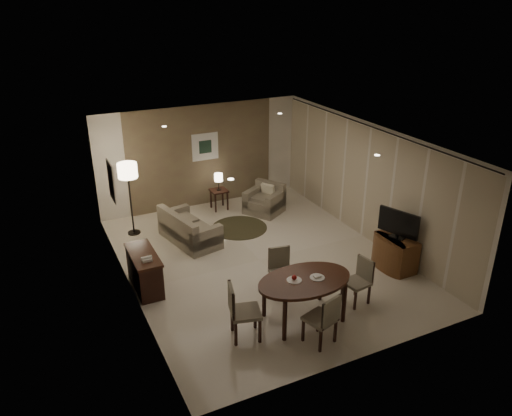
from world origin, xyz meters
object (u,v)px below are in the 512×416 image
chair_right (356,282)px  armchair (264,199)px  sofa (190,226)px  console_desk (145,271)px  chair_near (320,318)px  side_table (219,199)px  chair_left (246,311)px  floor_lamp (131,199)px  dining_table (304,299)px  chair_far (282,273)px  tv_cabinet (396,253)px

chair_right → armchair: (0.33, 4.42, -0.06)m
sofa → armchair: armchair is taller
console_desk → sofa: console_desk is taller
chair_near → side_table: 5.84m
chair_near → chair_left: size_ratio=0.93×
chair_near → armchair: bearing=-123.9°
floor_lamp → dining_table: bearing=-67.9°
armchair → console_desk: bearing=-90.9°
chair_right → sofa: bearing=-160.0°
dining_table → sofa: bearing=102.5°
chair_near → sofa: bearing=-97.4°
sofa → side_table: 1.95m
sofa → armchair: bearing=-85.1°
dining_table → armchair: bearing=71.8°
floor_lamp → chair_far: bearing=-63.2°
console_desk → dining_table: bearing=-44.3°
chair_left → floor_lamp: (-0.78, 4.70, 0.38)m
chair_far → side_table: (0.45, 4.31, -0.18)m
console_desk → armchair: 4.32m
sofa → chair_left: bearing=162.8°
dining_table → sofa: dining_table is taller
tv_cabinet → chair_far: 2.61m
dining_table → chair_left: bearing=-179.4°
tv_cabinet → floor_lamp: size_ratio=0.51×
tv_cabinet → chair_left: size_ratio=0.90×
tv_cabinet → side_table: bearing=115.8°
console_desk → floor_lamp: 2.56m
console_desk → sofa: 2.08m
console_desk → tv_cabinet: (4.89, -1.50, -0.03)m
tv_cabinet → dining_table: bearing=-165.1°
tv_cabinet → chair_left: chair_left is taller
console_desk → floor_lamp: size_ratio=0.68×
chair_near → chair_right: chair_near is taller
console_desk → chair_near: size_ratio=1.29×
chair_far → chair_right: bearing=-27.6°
console_desk → armchair: (3.71, 2.23, 0.00)m
dining_table → chair_left: (-1.12, -0.01, 0.10)m
chair_far → chair_right: chair_far is taller
chair_left → sofa: (0.30, 3.72, -0.12)m
console_desk → chair_right: chair_right is taller
dining_table → chair_near: 0.67m
chair_left → floor_lamp: size_ratio=0.57×
tv_cabinet → chair_near: bearing=-153.5°
console_desk → tv_cabinet: 5.11m
chair_right → floor_lamp: (-3.03, 4.68, 0.45)m
console_desk → armchair: size_ratio=1.41×
chair_far → floor_lamp: floor_lamp is taller
console_desk → floor_lamp: (0.35, 2.49, 0.51)m
chair_near → sofa: size_ratio=0.59×
chair_far → chair_left: chair_left is taller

